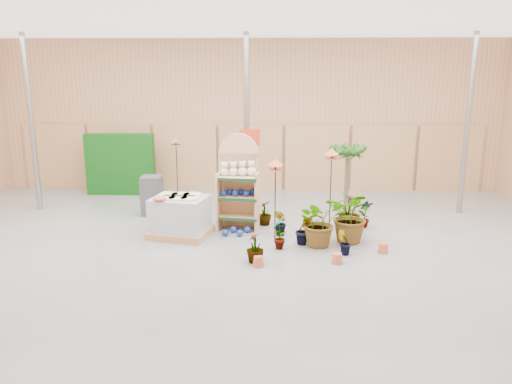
# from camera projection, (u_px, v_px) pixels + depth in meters

# --- Properties ---
(room) EXTENTS (15.20, 12.10, 4.70)m
(room) POSITION_uv_depth(u_px,v_px,m) (240.00, 140.00, 10.04)
(room) COLOR slate
(room) RESTS_ON ground
(display_shelf) EXTENTS (0.99, 0.70, 2.20)m
(display_shelf) POSITION_uv_depth(u_px,v_px,m) (238.00, 185.00, 11.50)
(display_shelf) COLOR tan
(display_shelf) RESTS_ON ground
(teddy_bears) EXTENTS (0.81, 0.22, 0.35)m
(teddy_bears) POSITION_uv_depth(u_px,v_px,m) (239.00, 170.00, 11.30)
(teddy_bears) COLOR silver
(teddy_bears) RESTS_ON display_shelf
(gazing_balls_shelf) EXTENTS (0.81, 0.28, 0.15)m
(gazing_balls_shelf) POSITION_uv_depth(u_px,v_px,m) (238.00, 192.00, 11.41)
(gazing_balls_shelf) COLOR navy
(gazing_balls_shelf) RESTS_ON display_shelf
(gazing_balls_floor) EXTENTS (0.63, 0.39, 0.15)m
(gazing_balls_floor) POSITION_uv_depth(u_px,v_px,m) (236.00, 231.00, 11.18)
(gazing_balls_floor) COLOR navy
(gazing_balls_floor) RESTS_ON ground
(pallet_stack) EXTENTS (1.45, 1.29, 0.93)m
(pallet_stack) POSITION_uv_depth(u_px,v_px,m) (180.00, 216.00, 11.00)
(pallet_stack) COLOR #AD7E51
(pallet_stack) RESTS_ON ground
(charcoal_planters) EXTENTS (0.50, 0.50, 1.00)m
(charcoal_planters) POSITION_uv_depth(u_px,v_px,m) (152.00, 196.00, 12.62)
(charcoal_planters) COLOR #313131
(charcoal_planters) RESTS_ON ground
(trellis_stock) EXTENTS (2.00, 0.30, 1.80)m
(trellis_stock) POSITION_uv_depth(u_px,v_px,m) (120.00, 164.00, 14.63)
(trellis_stock) COLOR #0D450E
(trellis_stock) RESTS_ON ground
(offer_sign) EXTENTS (0.50, 0.08, 2.20)m
(offer_sign) POSITION_uv_depth(u_px,v_px,m) (250.00, 155.00, 12.20)
(offer_sign) COLOR gray
(offer_sign) RESTS_ON ground
(bird_table_front) EXTENTS (0.34, 0.34, 1.77)m
(bird_table_front) POSITION_uv_depth(u_px,v_px,m) (275.00, 165.00, 10.57)
(bird_table_front) COLOR black
(bird_table_front) RESTS_ON ground
(bird_table_right) EXTENTS (0.34, 0.34, 1.86)m
(bird_table_right) POSITION_uv_depth(u_px,v_px,m) (332.00, 154.00, 11.37)
(bird_table_right) COLOR black
(bird_table_right) RESTS_ON ground
(bird_table_back) EXTENTS (0.34, 0.34, 1.79)m
(bird_table_back) POSITION_uv_depth(u_px,v_px,m) (176.00, 141.00, 13.94)
(bird_table_back) COLOR black
(bird_table_back) RESTS_ON ground
(palm) EXTENTS (0.70, 0.70, 1.91)m
(palm) POSITION_uv_depth(u_px,v_px,m) (348.00, 152.00, 12.24)
(palm) COLOR brown
(palm) RESTS_ON ground
(potted_plant_0) EXTENTS (0.33, 0.43, 0.74)m
(potted_plant_0) POSITION_uv_depth(u_px,v_px,m) (279.00, 232.00, 10.22)
(potted_plant_0) COLOR #1A4713
(potted_plant_0) RESTS_ON ground
(potted_plant_1) EXTENTS (0.38, 0.32, 0.65)m
(potted_plant_1) POSITION_uv_depth(u_px,v_px,m) (304.00, 230.00, 10.49)
(potted_plant_1) COLOR #1A4713
(potted_plant_1) RESTS_ON ground
(potted_plant_2) EXTENTS (1.20, 1.14, 1.06)m
(potted_plant_2) POSITION_uv_depth(u_px,v_px,m) (320.00, 221.00, 10.38)
(potted_plant_2) COLOR #1A4713
(potted_plant_2) RESTS_ON ground
(potted_plant_3) EXTENTS (0.55, 0.55, 0.88)m
(potted_plant_3) POSITION_uv_depth(u_px,v_px,m) (350.00, 212.00, 11.40)
(potted_plant_3) COLOR #1A4713
(potted_plant_3) RESTS_ON ground
(potted_plant_4) EXTENTS (0.38, 0.28, 0.67)m
(potted_plant_4) POSITION_uv_depth(u_px,v_px,m) (365.00, 213.00, 11.64)
(potted_plant_4) COLOR #1A4713
(potted_plant_4) RESTS_ON ground
(potted_plant_5) EXTENTS (0.36, 0.40, 0.60)m
(potted_plant_5) POSITION_uv_depth(u_px,v_px,m) (281.00, 223.00, 11.04)
(potted_plant_5) COLOR #1A4713
(potted_plant_5) RESTS_ON ground
(potted_plant_7) EXTENTS (0.41, 0.41, 0.62)m
(potted_plant_7) POSITION_uv_depth(u_px,v_px,m) (255.00, 247.00, 9.51)
(potted_plant_7) COLOR #1A4713
(potted_plant_7) RESTS_ON ground
(potted_plant_9) EXTENTS (0.33, 0.29, 0.51)m
(potted_plant_9) POSITION_uv_depth(u_px,v_px,m) (344.00, 243.00, 9.91)
(potted_plant_9) COLOR #1A4713
(potted_plant_9) RESTS_ON ground
(potted_plant_10) EXTENTS (1.38, 1.35, 1.17)m
(potted_plant_10) POSITION_uv_depth(u_px,v_px,m) (352.00, 216.00, 10.56)
(potted_plant_10) COLOR #1A4713
(potted_plant_10) RESTS_ON ground
(potted_plant_11) EXTENTS (0.44, 0.44, 0.59)m
(potted_plant_11) POSITION_uv_depth(u_px,v_px,m) (265.00, 213.00, 11.83)
(potted_plant_11) COLOR #1A4713
(potted_plant_11) RESTS_ON ground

